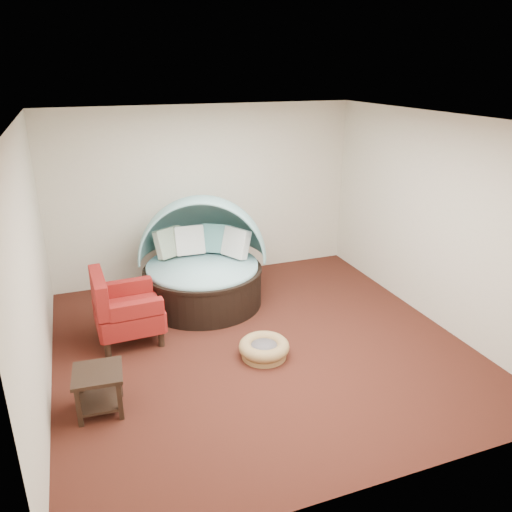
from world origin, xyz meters
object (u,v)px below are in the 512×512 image
object	(u,v)px
canopy_daybed	(202,255)
side_table	(99,385)
pet_basket	(264,348)
red_armchair	(123,309)

from	to	relation	value
canopy_daybed	side_table	bearing A→B (deg)	-110.55
pet_basket	side_table	xyz separation A→B (m)	(-1.95, -0.37, 0.19)
pet_basket	side_table	distance (m)	1.99
red_armchair	side_table	xyz separation A→B (m)	(-0.41, -1.37, -0.14)
canopy_daybed	side_table	size ratio (longest dim) A/B	4.21
canopy_daybed	red_armchair	world-z (taller)	canopy_daybed
side_table	pet_basket	bearing A→B (deg)	10.69
canopy_daybed	red_armchair	xyz separation A→B (m)	(-1.25, -0.79, -0.29)
pet_basket	red_armchair	size ratio (longest dim) A/B	0.80
pet_basket	red_armchair	world-z (taller)	red_armchair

